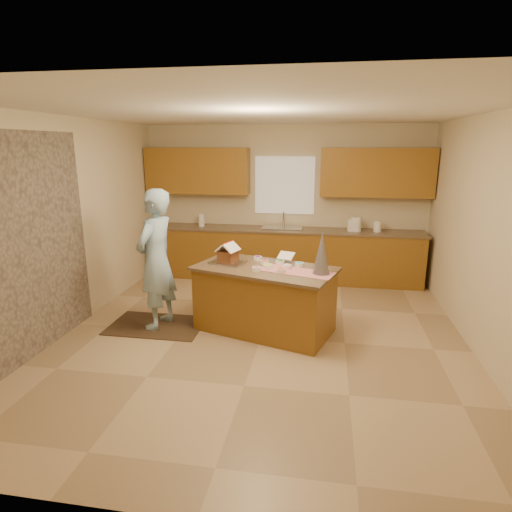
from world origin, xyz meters
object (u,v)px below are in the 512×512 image
object	(u,v)px
tinsel_tree	(322,253)
boy	(156,260)
island_base	(265,300)
gingerbread_house	(228,254)

from	to	relation	value
tinsel_tree	boy	size ratio (longest dim) A/B	0.28
island_base	gingerbread_house	xyz separation A→B (m)	(-0.50, 0.11, 0.56)
boy	gingerbread_house	xyz separation A→B (m)	(0.89, 0.22, 0.05)
tinsel_tree	gingerbread_house	bearing A→B (deg)	166.78
island_base	gingerbread_house	world-z (taller)	gingerbread_house
island_base	gingerbread_house	bearing A→B (deg)	-174.81
gingerbread_house	boy	bearing A→B (deg)	-166.10
tinsel_tree	boy	bearing A→B (deg)	178.33
island_base	gingerbread_house	size ratio (longest dim) A/B	5.15
tinsel_tree	island_base	bearing A→B (deg)	166.15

